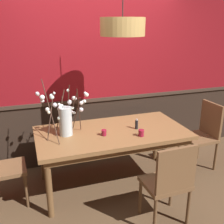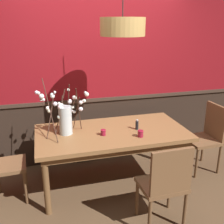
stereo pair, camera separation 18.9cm
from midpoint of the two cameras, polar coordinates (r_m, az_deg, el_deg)
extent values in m
plane|color=brown|center=(3.70, -1.51, -14.93)|extent=(24.00, 24.00, 0.00)
cube|color=#2D2119|center=(4.16, -4.87, -3.65)|extent=(5.12, 0.12, 0.94)
cube|color=#3E2E24|center=(3.99, -5.03, 2.82)|extent=(5.12, 0.14, 0.05)
cube|color=maroon|center=(3.86, -5.42, 14.65)|extent=(5.12, 0.12, 1.68)
cube|color=olive|center=(3.35, -1.62, -4.48)|extent=(1.88, 0.97, 0.05)
cube|color=brown|center=(3.37, -1.61, -5.48)|extent=(1.77, 0.86, 0.08)
cylinder|color=brown|center=(3.06, -15.16, -15.68)|extent=(0.07, 0.07, 0.71)
cylinder|color=brown|center=(3.53, 13.98, -10.63)|extent=(0.07, 0.07, 0.71)
cylinder|color=brown|center=(3.74, -16.11, -9.01)|extent=(0.07, 0.07, 0.71)
cylinder|color=brown|center=(4.13, 8.13, -5.69)|extent=(0.07, 0.07, 0.71)
cube|color=brown|center=(4.03, 16.76, -5.39)|extent=(0.45, 0.45, 0.04)
cube|color=brown|center=(4.05, 19.31, -1.47)|extent=(0.05, 0.41, 0.49)
cylinder|color=brown|center=(3.89, 15.92, -10.10)|extent=(0.04, 0.04, 0.44)
cylinder|color=brown|center=(4.16, 12.84, -7.88)|extent=(0.04, 0.04, 0.44)
cylinder|color=brown|center=(4.11, 20.12, -8.96)|extent=(0.04, 0.04, 0.44)
cylinder|color=brown|center=(4.36, 16.92, -6.94)|extent=(0.04, 0.04, 0.44)
cube|color=brown|center=(4.17, -8.16, -4.06)|extent=(0.43, 0.44, 0.04)
cube|color=brown|center=(4.25, -8.95, 0.20)|extent=(0.39, 0.06, 0.49)
cylinder|color=brown|center=(4.15, -5.05, -7.61)|extent=(0.04, 0.04, 0.43)
cylinder|color=brown|center=(4.07, -9.78, -8.35)|extent=(0.04, 0.04, 0.43)
cylinder|color=brown|center=(4.46, -6.42, -5.71)|extent=(0.04, 0.04, 0.43)
cylinder|color=brown|center=(4.39, -10.81, -6.35)|extent=(0.04, 0.04, 0.43)
cube|color=brown|center=(3.38, -22.88, -11.17)|extent=(0.40, 0.42, 0.04)
cylinder|color=brown|center=(3.64, -19.82, -12.81)|extent=(0.04, 0.04, 0.43)
cylinder|color=brown|center=(3.35, -19.51, -15.75)|extent=(0.04, 0.04, 0.43)
cube|color=brown|center=(2.91, 9.45, -14.85)|extent=(0.47, 0.40, 0.04)
cube|color=brown|center=(2.65, 11.64, -12.14)|extent=(0.43, 0.05, 0.46)
cylinder|color=brown|center=(3.08, 4.27, -17.80)|extent=(0.04, 0.04, 0.43)
cylinder|color=brown|center=(3.24, 10.89, -16.08)|extent=(0.04, 0.04, 0.43)
cylinder|color=brown|center=(2.86, 7.22, -21.39)|extent=(0.04, 0.04, 0.43)
cylinder|color=brown|center=(3.03, 14.27, -19.24)|extent=(0.04, 0.04, 0.43)
cylinder|color=silver|center=(3.23, -11.61, -2.00)|extent=(0.16, 0.16, 0.35)
cylinder|color=silver|center=(3.27, -11.47, -4.16)|extent=(0.14, 0.14, 0.08)
cylinder|color=#472D23|center=(3.26, -10.38, -0.04)|extent=(0.13, 0.19, 0.52)
sphere|color=white|center=(3.25, -9.93, 2.96)|extent=(0.05, 0.05, 0.05)
sphere|color=white|center=(3.25, -9.79, 2.95)|extent=(0.05, 0.05, 0.05)
sphere|color=white|center=(3.29, -9.97, -0.17)|extent=(0.03, 0.03, 0.03)
sphere|color=white|center=(3.27, -10.26, 0.03)|extent=(0.03, 0.03, 0.03)
sphere|color=white|center=(3.28, -9.49, 2.83)|extent=(0.03, 0.03, 0.03)
sphere|color=white|center=(3.24, -10.17, 0.84)|extent=(0.04, 0.04, 0.04)
cylinder|color=#472D23|center=(3.25, -9.36, -0.43)|extent=(0.06, 0.28, 0.48)
sphere|color=white|center=(3.24, -9.74, -0.17)|extent=(0.03, 0.03, 0.03)
sphere|color=white|center=(3.23, -7.16, 3.69)|extent=(0.05, 0.05, 0.05)
sphere|color=white|center=(3.24, -7.48, 4.07)|extent=(0.03, 0.03, 0.03)
sphere|color=white|center=(3.23, -7.93, 2.16)|extent=(0.04, 0.04, 0.04)
cylinder|color=#472D23|center=(3.25, -12.76, -0.14)|extent=(0.17, 0.14, 0.53)
sphere|color=white|center=(3.26, -14.44, 3.11)|extent=(0.06, 0.06, 0.06)
sphere|color=white|center=(3.25, -14.56, 3.40)|extent=(0.05, 0.05, 0.05)
sphere|color=white|center=(3.28, -12.58, 0.46)|extent=(0.03, 0.03, 0.03)
sphere|color=white|center=(3.22, -13.83, 1.45)|extent=(0.05, 0.05, 0.05)
sphere|color=white|center=(3.24, -12.90, 0.62)|extent=(0.05, 0.05, 0.05)
sphere|color=white|center=(3.23, -13.97, 3.93)|extent=(0.03, 0.03, 0.03)
cylinder|color=#472D23|center=(3.22, -14.69, -0.73)|extent=(0.15, 0.28, 0.51)
sphere|color=white|center=(3.22, -15.38, 0.49)|extent=(0.05, 0.05, 0.05)
sphere|color=white|center=(3.24, -16.29, 2.28)|extent=(0.04, 0.04, 0.04)
sphere|color=white|center=(3.22, -15.07, -0.10)|extent=(0.04, 0.04, 0.04)
sphere|color=white|center=(3.22, -17.26, 3.64)|extent=(0.04, 0.04, 0.04)
cylinder|color=#472D23|center=(3.08, -14.82, 0.12)|extent=(0.13, 0.35, 0.68)
sphere|color=white|center=(3.00, -16.66, 2.26)|extent=(0.03, 0.03, 0.03)
sphere|color=white|center=(2.95, -17.56, 3.79)|extent=(0.04, 0.04, 0.04)
sphere|color=white|center=(2.98, -16.54, 3.00)|extent=(0.06, 0.06, 0.06)
cylinder|color=#472D23|center=(3.20, -12.42, -0.94)|extent=(0.06, 0.08, 0.47)
sphere|color=white|center=(3.19, -12.93, -1.34)|extent=(0.05, 0.05, 0.05)
sphere|color=white|center=(3.14, -13.00, 1.53)|extent=(0.04, 0.04, 0.04)
sphere|color=white|center=(3.18, -12.29, 0.44)|extent=(0.05, 0.05, 0.05)
sphere|color=white|center=(3.17, -12.49, 1.24)|extent=(0.05, 0.05, 0.05)
sphere|color=white|center=(3.21, -12.48, -0.01)|extent=(0.04, 0.04, 0.04)
sphere|color=white|center=(3.14, -12.84, 0.85)|extent=(0.05, 0.05, 0.05)
cylinder|color=#472D23|center=(3.24, -11.12, 0.66)|extent=(0.06, 0.13, 0.61)
sphere|color=white|center=(3.23, -11.12, 4.55)|extent=(0.04, 0.04, 0.04)
sphere|color=white|center=(3.21, -10.78, 2.11)|extent=(0.05, 0.05, 0.05)
sphere|color=white|center=(3.24, -10.74, 1.93)|extent=(0.04, 0.04, 0.04)
sphere|color=white|center=(3.23, -10.68, 0.10)|extent=(0.05, 0.05, 0.05)
cylinder|color=#472D23|center=(3.16, -8.79, 0.27)|extent=(0.10, 0.30, 0.60)
sphere|color=white|center=(3.16, -8.45, 0.59)|extent=(0.04, 0.04, 0.04)
sphere|color=white|center=(3.14, -7.64, 2.28)|extent=(0.04, 0.04, 0.04)
sphere|color=white|center=(3.13, -8.35, 0.48)|extent=(0.05, 0.05, 0.05)
sphere|color=white|center=(3.11, -8.38, 1.89)|extent=(0.04, 0.04, 0.04)
cylinder|color=maroon|center=(3.20, -3.45, -4.47)|extent=(0.06, 0.06, 0.07)
torus|color=#A81B37|center=(3.19, -3.46, -3.94)|extent=(0.07, 0.07, 0.01)
cylinder|color=silver|center=(3.20, -3.44, -4.65)|extent=(0.04, 0.04, 0.04)
cylinder|color=maroon|center=(3.18, 4.60, -4.54)|extent=(0.07, 0.07, 0.08)
torus|color=#A81B37|center=(3.17, 4.62, -3.93)|extent=(0.07, 0.07, 0.01)
cylinder|color=silver|center=(3.19, 4.60, -4.74)|extent=(0.05, 0.05, 0.04)
cylinder|color=black|center=(3.39, 3.70, -2.73)|extent=(0.04, 0.04, 0.12)
cylinder|color=beige|center=(3.36, 3.73, -1.68)|extent=(0.03, 0.03, 0.02)
cylinder|color=tan|center=(3.09, 0.45, 17.84)|extent=(0.50, 0.50, 0.20)
sphere|color=#F9EAB7|center=(3.09, 0.44, 17.29)|extent=(0.14, 0.14, 0.14)
camera|label=1|loc=(0.09, -91.66, -0.56)|focal=42.55mm
camera|label=2|loc=(0.09, 88.34, 0.56)|focal=42.55mm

